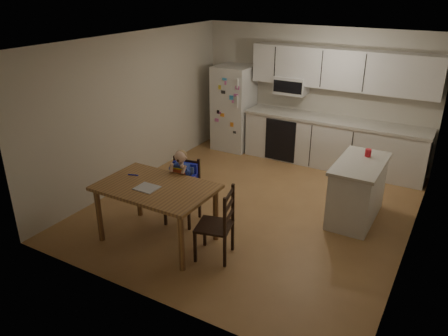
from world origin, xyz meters
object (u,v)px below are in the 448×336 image
kitchen_island (357,190)px  dining_table (156,194)px  chair_side (221,220)px  refrigerator (234,108)px  chair_booster (183,179)px  red_cup (368,153)px

kitchen_island → dining_table: size_ratio=0.80×
kitchen_island → chair_side: size_ratio=1.27×
dining_table → chair_side: (0.94, 0.07, -0.16)m
refrigerator → kitchen_island: (2.99, -1.72, -0.40)m
chair_booster → chair_side: 1.10m
dining_table → chair_side: bearing=4.5°
refrigerator → chair_side: bearing=-63.3°
chair_side → dining_table: bearing=-99.9°
kitchen_island → red_cup: bearing=84.3°
dining_table → chair_booster: bearing=90.7°
dining_table → chair_side: size_ratio=1.58×
kitchen_island → chair_booster: size_ratio=1.10×
refrigerator → chair_booster: (0.84, -3.03, -0.19)m
red_cup → chair_booster: chair_booster is taller
red_cup → chair_booster: (-2.17, -1.58, -0.28)m
chair_booster → chair_side: chair_booster is taller
kitchen_island → chair_booster: 2.52m
kitchen_island → red_cup: red_cup is taller
chair_booster → kitchen_island: bearing=22.0°
chair_booster → chair_side: size_ratio=1.16×
red_cup → refrigerator: bearing=154.5°
dining_table → chair_side: chair_side is taller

